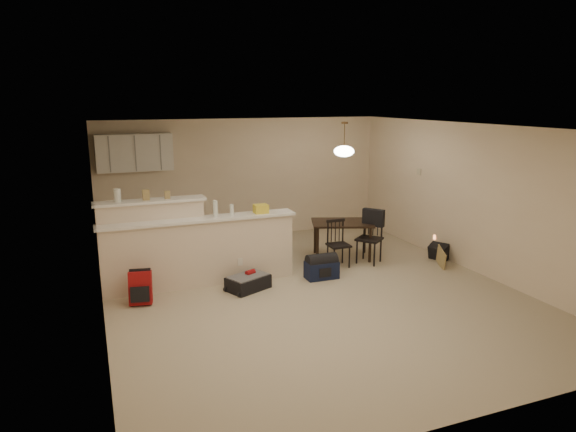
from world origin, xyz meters
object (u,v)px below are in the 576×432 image
pendant_lamp (344,151)px  navy_duffel (322,270)px  dining_chair_near (339,244)px  red_backpack (140,288)px  suitcase (248,283)px  dining_table (342,226)px  black_daypack (439,252)px  dining_chair_far (369,238)px

pendant_lamp → navy_duffel: bearing=-132.8°
dining_chair_near → red_backpack: (-3.42, -0.47, -0.17)m
suitcase → red_backpack: bearing=155.1°
dining_table → black_daypack: bearing=-5.1°
dining_chair_far → navy_duffel: 1.27m
dining_chair_near → black_daypack: dining_chair_near is taller
dining_table → dining_chair_far: bearing=-34.9°
dining_chair_near → suitcase: (-1.81, -0.49, -0.31)m
suitcase → navy_duffel: size_ratio=1.19×
dining_table → dining_chair_near: 0.56m
dining_table → dining_chair_near: (-0.29, -0.44, -0.19)m
dining_table → suitcase: bearing=-135.8°
dining_table → red_backpack: 3.84m
pendant_lamp → red_backpack: (-3.71, -0.91, -1.75)m
suitcase → black_daypack: black_daypack is taller
navy_duffel → black_daypack: navy_duffel is taller
dining_table → black_daypack: (1.62, -0.76, -0.46)m
pendant_lamp → red_backpack: size_ratio=1.30×
dining_chair_far → red_backpack: (-4.03, -0.46, -0.23)m
dining_chair_near → dining_chair_far: 0.61m
red_backpack → navy_duffel: 2.89m
pendant_lamp → suitcase: 2.98m
pendant_lamp → dining_chair_far: 1.62m
dining_chair_far → navy_duffel: (-1.14, -0.44, -0.33)m
pendant_lamp → suitcase: (-2.10, -0.94, -1.88)m
suitcase → black_daypack: size_ratio=1.94×
red_backpack → suitcase: bearing=9.7°
dining_table → pendant_lamp: 1.39m
pendant_lamp → dining_chair_near: pendant_lamp is taller
dining_chair_near → pendant_lamp: bearing=58.2°
dining_table → pendant_lamp: (0.00, 0.00, 1.39)m
black_daypack → pendant_lamp: bearing=36.7°
pendant_lamp → red_backpack: pendant_lamp is taller
suitcase → red_backpack: red_backpack is taller
dining_table → dining_chair_near: dining_chair_near is taller
pendant_lamp → dining_chair_far: size_ratio=0.66×
pendant_lamp → navy_duffel: 2.21m
suitcase → red_backpack: 1.61m
dining_chair_near → navy_duffel: (-0.54, -0.45, -0.27)m
navy_duffel → dining_chair_near: bearing=40.9°
pendant_lamp → suitcase: pendant_lamp is taller
dining_chair_far → dining_table: bearing=176.7°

